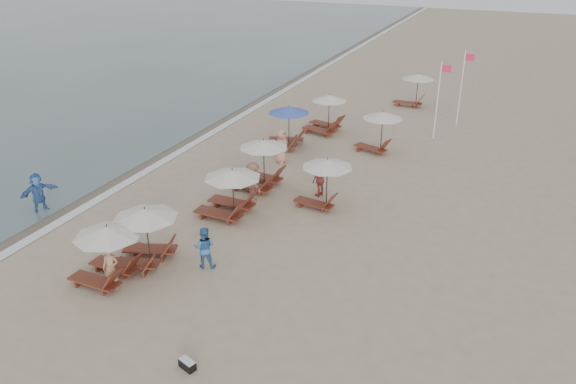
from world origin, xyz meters
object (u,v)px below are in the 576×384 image
at_px(lounger_station_2, 228,192).
at_px(lounger_station_5, 324,115).
at_px(beachgoer_far_b, 282,146).
at_px(beachgoer_far_a, 320,179).
at_px(lounger_station_3, 259,165).
at_px(inland_station_1, 378,127).
at_px(lounger_station_4, 285,127).
at_px(waterline_walker, 38,192).
at_px(beachgoer_mid_b, 253,182).
at_px(lounger_station_1, 142,236).
at_px(inland_station_0, 323,176).
at_px(flag_pole_near, 438,97).
at_px(beachgoer_mid_a, 204,248).
at_px(duffel_bag, 187,364).
at_px(inland_station_2, 414,87).
at_px(beachgoer_near, 111,268).
at_px(lounger_station_0, 106,252).

xyz_separation_m(lounger_station_2, lounger_station_5, (-0.04, 12.04, -0.01)).
bearing_deg(beachgoer_far_b, beachgoer_far_a, -122.58).
relative_size(lounger_station_3, inland_station_1, 1.03).
relative_size(lounger_station_4, waterline_walker, 1.52).
height_order(lounger_station_5, beachgoer_far_a, lounger_station_5).
height_order(lounger_station_3, waterline_walker, lounger_station_3).
distance_m(lounger_station_4, beachgoer_mid_b, 7.07).
distance_m(lounger_station_1, beachgoer_mid_b, 6.51).
relative_size(beachgoer_mid_b, beachgoer_far_a, 1.12).
xyz_separation_m(inland_station_1, beachgoer_far_b, (-4.17, -3.53, -0.52)).
xyz_separation_m(lounger_station_1, inland_station_0, (4.32, 6.93, 0.33)).
bearing_deg(flag_pole_near, beachgoer_mid_a, -106.22).
xyz_separation_m(beachgoer_mid_b, waterline_walker, (-7.97, -4.65, -0.02)).
relative_size(inland_station_0, duffel_bag, 4.54).
height_order(beachgoer_mid_b, beachgoer_far_b, beachgoer_far_b).
relative_size(inland_station_2, flag_pole_near, 0.59).
xyz_separation_m(lounger_station_4, inland_station_1, (4.91, 1.36, 0.24)).
height_order(lounger_station_4, beachgoer_far_b, lounger_station_4).
distance_m(lounger_station_1, beachgoer_near, 1.76).
xyz_separation_m(inland_station_1, flag_pole_near, (2.53, 3.41, 1.09)).
distance_m(beachgoer_mid_b, waterline_walker, 9.22).
distance_m(lounger_station_1, inland_station_2, 24.79).
relative_size(beachgoer_near, duffel_bag, 2.76).
distance_m(lounger_station_5, beachgoer_near, 18.47).
bearing_deg(beachgoer_near, waterline_walker, 140.11).
bearing_deg(lounger_station_1, lounger_station_5, 87.04).
relative_size(lounger_station_0, inland_station_1, 0.97).
bearing_deg(beachgoer_near, lounger_station_2, 69.02).
relative_size(lounger_station_2, beachgoer_far_b, 1.54).
bearing_deg(beachgoer_far_a, flag_pole_near, -174.59).
distance_m(lounger_station_3, inland_station_1, 7.88).
height_order(lounger_station_4, inland_station_1, lounger_station_4).
distance_m(inland_station_1, duffel_bag, 18.81).
height_order(lounger_station_2, lounger_station_5, lounger_station_5).
height_order(beachgoer_near, beachgoer_mid_a, beachgoer_mid_a).
xyz_separation_m(lounger_station_1, duffel_bag, (4.42, -4.11, -0.99)).
bearing_deg(lounger_station_0, inland_station_1, 72.26).
bearing_deg(flag_pole_near, beachgoer_near, -110.17).
bearing_deg(beachgoer_mid_b, beachgoer_near, 118.03).
bearing_deg(waterline_walker, lounger_station_0, -95.43).
relative_size(lounger_station_1, beachgoer_far_a, 1.66).
bearing_deg(waterline_walker, inland_station_1, -20.10).
bearing_deg(flag_pole_near, lounger_station_1, -111.78).
bearing_deg(lounger_station_1, lounger_station_0, -107.58).
xyz_separation_m(beachgoer_near, beachgoer_mid_b, (1.28, 8.11, 0.12)).
relative_size(lounger_station_1, flag_pole_near, 0.59).
relative_size(lounger_station_4, beachgoer_mid_a, 1.68).
distance_m(inland_station_1, beachgoer_near, 17.07).
xyz_separation_m(lounger_station_1, lounger_station_5, (0.86, 16.72, -0.09)).
xyz_separation_m(lounger_station_1, waterline_walker, (-6.74, 1.74, -0.26)).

